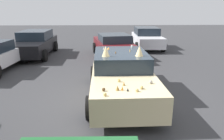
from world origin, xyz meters
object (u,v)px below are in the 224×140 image
art_car_decorated (121,75)px  parked_sedan_row_back_center (147,38)px  parked_sedan_near_right (113,45)px  parked_sedan_behind_right (35,43)px

art_car_decorated → parked_sedan_row_back_center: (8.56, -2.49, 0.02)m
parked_sedan_near_right → art_car_decorated: bearing=170.7°
parked_sedan_near_right → parked_sedan_row_back_center: bearing=-51.1°
parked_sedan_behind_right → parked_sedan_row_back_center: bearing=106.7°
parked_sedan_near_right → parked_sedan_row_back_center: (2.88, -2.53, 0.04)m
parked_sedan_near_right → parked_sedan_row_back_center: size_ratio=1.06×
art_car_decorated → parked_sedan_near_right: size_ratio=1.01×
parked_sedan_near_right → parked_sedan_row_back_center: 3.84m
art_car_decorated → parked_sedan_near_right: 5.68m
art_car_decorated → parked_sedan_row_back_center: size_ratio=1.08×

